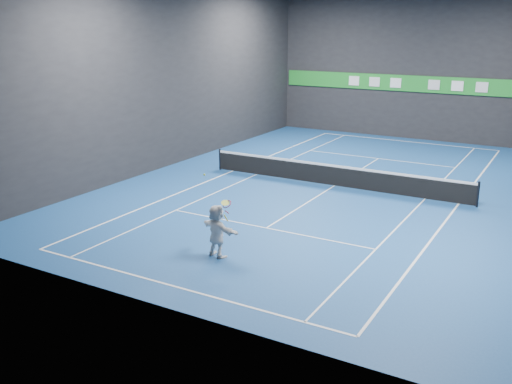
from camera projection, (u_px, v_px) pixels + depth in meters
The scene contains 18 objects.
ground at pixel (334, 186), 26.01m from camera, with size 26.00×26.00×0.00m, color navy.
wall_back at pixel (416, 67), 35.55m from camera, with size 18.00×0.10×9.00m, color black.
wall_front at pixel (137, 136), 13.92m from camera, with size 18.00×0.10×9.00m, color black.
wall_left at pixel (173, 77), 29.02m from camera, with size 0.10×26.00×9.00m, color black.
baseline_near at pixel (173, 286), 16.12m from camera, with size 10.98×0.08×0.01m, color white.
baseline_far at pixel (406, 141), 35.90m from camera, with size 10.98×0.08×0.01m, color white.
sideline_doubles_left at pixel (232, 171), 28.63m from camera, with size 0.08×23.78×0.01m, color white.
sideline_doubles_right at pixel (458, 204), 23.39m from camera, with size 0.08×23.78×0.01m, color white.
sideline_singles_left at pixel (256, 175), 27.97m from camera, with size 0.06×23.78×0.01m, color white.
sideline_singles_right at pixel (424, 199), 24.05m from camera, with size 0.06×23.78×0.01m, color white.
service_line_near at pixel (266, 228), 20.68m from camera, with size 8.23×0.06×0.01m, color white.
service_line_far at pixel (378, 158), 31.33m from camera, with size 8.23×0.06×0.01m, color white.
center_service_line at pixel (334, 186), 26.01m from camera, with size 0.06×12.80×0.01m, color white.
player at pixel (217, 231), 17.95m from camera, with size 1.59×0.51×1.71m, color silver.
tennis_ball at pixel (204, 175), 17.62m from camera, with size 0.06×0.06×0.06m, color #E7F629.
tennis_net at pixel (334, 175), 25.86m from camera, with size 12.50×0.10×1.07m.
sponsor_banner at pixel (415, 84), 35.78m from camera, with size 17.64×0.11×1.00m.
tennis_racket at pixel (227, 206), 17.58m from camera, with size 0.44×0.36×0.72m.
Camera 1 is at (9.35, -23.47, 7.13)m, focal length 40.00 mm.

